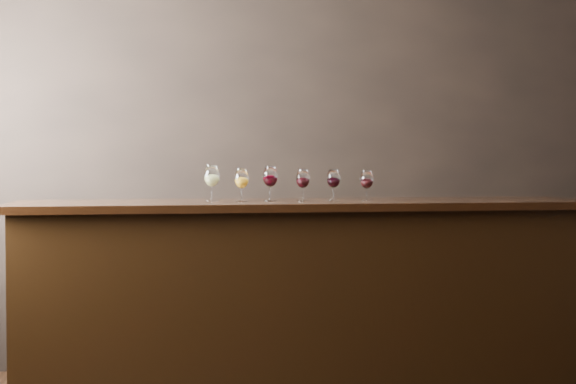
{
  "coord_description": "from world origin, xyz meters",
  "views": [
    {
      "loc": [
        -0.62,
        -3.04,
        1.34
      ],
      "look_at": [
        -0.13,
        1.38,
        1.18
      ],
      "focal_mm": 50.0,
      "sensor_mm": 36.0,
      "label": 1
    }
  ],
  "objects": [
    {
      "name": "room_shell",
      "position": [
        -0.23,
        0.11,
        1.81
      ],
      "size": [
        5.02,
        4.52,
        2.81
      ],
      "color": "black",
      "rests_on": "ground"
    },
    {
      "name": "bar_counter",
      "position": [
        -0.02,
        1.38,
        0.55
      ],
      "size": [
        3.15,
        0.83,
        1.09
      ],
      "primitive_type": "cube",
      "rotation": [
        0.0,
        0.0,
        0.05
      ],
      "color": "black",
      "rests_on": "ground"
    },
    {
      "name": "bar_top",
      "position": [
        -0.02,
        1.38,
        1.11
      ],
      "size": [
        3.26,
        0.91,
        0.04
      ],
      "primitive_type": "cube",
      "rotation": [
        0.0,
        0.0,
        0.05
      ],
      "color": "black",
      "rests_on": "bar_counter"
    },
    {
      "name": "back_bar_shelf",
      "position": [
        0.6,
        2.03,
        0.47
      ],
      "size": [
        2.62,
        0.4,
        0.94
      ],
      "primitive_type": "cube",
      "color": "black",
      "rests_on": "ground"
    },
    {
      "name": "glass_white",
      "position": [
        -0.55,
        1.42,
        1.27
      ],
      "size": [
        0.09,
        0.09,
        0.2
      ],
      "color": "white",
      "rests_on": "bar_top"
    },
    {
      "name": "glass_amber",
      "position": [
        -0.39,
        1.35,
        1.26
      ],
      "size": [
        0.08,
        0.08,
        0.18
      ],
      "color": "white",
      "rests_on": "bar_top"
    },
    {
      "name": "glass_red_a",
      "position": [
        -0.23,
        1.39,
        1.27
      ],
      "size": [
        0.08,
        0.08,
        0.2
      ],
      "color": "white",
      "rests_on": "bar_top"
    },
    {
      "name": "glass_red_b",
      "position": [
        -0.05,
        1.38,
        1.25
      ],
      "size": [
        0.08,
        0.08,
        0.18
      ],
      "color": "white",
      "rests_on": "bar_top"
    },
    {
      "name": "glass_red_c",
      "position": [
        0.13,
        1.41,
        1.25
      ],
      "size": [
        0.08,
        0.08,
        0.18
      ],
      "color": "white",
      "rests_on": "bar_top"
    },
    {
      "name": "glass_red_d",
      "position": [
        0.31,
        1.34,
        1.25
      ],
      "size": [
        0.07,
        0.07,
        0.17
      ],
      "color": "white",
      "rests_on": "bar_top"
    }
  ]
}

